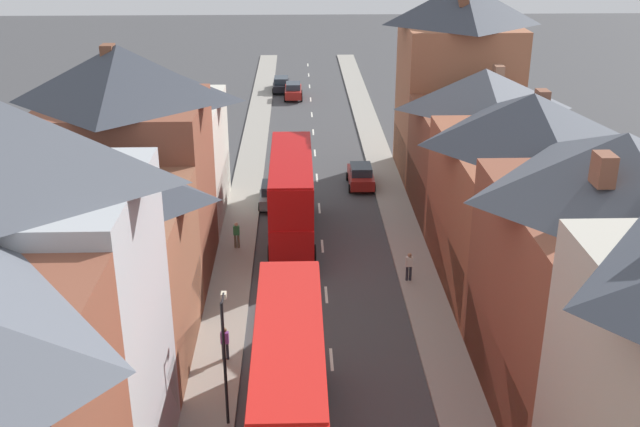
{
  "coord_description": "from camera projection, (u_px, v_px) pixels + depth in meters",
  "views": [
    {
      "loc": [
        -1.4,
        -10.42,
        18.95
      ],
      "look_at": [
        -0.13,
        30.34,
        1.97
      ],
      "focal_mm": 42.0,
      "sensor_mm": 36.0,
      "label": 1
    }
  ],
  "objects": [
    {
      "name": "car_parked_left_a",
      "position": [
        273.0,
        194.0,
        50.42
      ],
      "size": [
        1.9,
        3.98,
        1.59
      ],
      "color": "gray",
      "rests_on": "ground"
    },
    {
      "name": "double_decker_bus_lead",
      "position": [
        289.0,
        387.0,
        26.96
      ],
      "size": [
        2.74,
        10.8,
        5.3
      ],
      "color": "red",
      "rests_on": "ground"
    },
    {
      "name": "terrace_row_left",
      "position": [
        51.0,
        304.0,
        26.45
      ],
      "size": [
        8.0,
        52.71,
        14.04
      ],
      "color": "#B2704C",
      "rests_on": "ground"
    },
    {
      "name": "pedestrian_far_right",
      "position": [
        237.0,
        234.0,
        43.75
      ],
      "size": [
        0.36,
        0.22,
        1.61
      ],
      "color": "brown",
      "rests_on": "pavement_left"
    },
    {
      "name": "street_lamp",
      "position": [
        225.0,
        353.0,
        28.18
      ],
      "size": [
        0.2,
        1.12,
        5.5
      ],
      "color": "black",
      "rests_on": "ground"
    },
    {
      "name": "pedestrian_mid_right",
      "position": [
        225.0,
        342.0,
        32.99
      ],
      "size": [
        0.36,
        0.22,
        1.61
      ],
      "color": "#23232D",
      "rests_on": "pavement_left"
    },
    {
      "name": "pavement_left",
      "position": [
        245.0,
        197.0,
        51.83
      ],
      "size": [
        2.2,
        104.0,
        0.14
      ],
      "primitive_type": "cube",
      "color": "gray",
      "rests_on": "ground"
    },
    {
      "name": "car_mid_black",
      "position": [
        293.0,
        91.0,
        77.81
      ],
      "size": [
        1.9,
        4.18,
        1.71
      ],
      "color": "maroon",
      "rests_on": "ground"
    },
    {
      "name": "car_near_blue",
      "position": [
        361.0,
        176.0,
        53.67
      ],
      "size": [
        1.9,
        4.0,
        1.66
      ],
      "color": "maroon",
      "rests_on": "ground"
    },
    {
      "name": "double_decker_bus_mid_street",
      "position": [
        291.0,
        196.0,
        44.41
      ],
      "size": [
        2.74,
        10.8,
        5.3
      ],
      "color": "#B70F0F",
      "rests_on": "ground"
    },
    {
      "name": "pavement_right",
      "position": [
        391.0,
        196.0,
        52.12
      ],
      "size": [
        2.2,
        104.0,
        0.14
      ],
      "primitive_type": "cube",
      "color": "gray",
      "rests_on": "ground"
    },
    {
      "name": "centre_line_dashes",
      "position": [
        319.0,
        208.0,
        50.15
      ],
      "size": [
        0.14,
        97.8,
        0.01
      ],
      "color": "silver",
      "rests_on": "ground"
    },
    {
      "name": "car_parked_right_a",
      "position": [
        281.0,
        84.0,
        80.94
      ],
      "size": [
        1.9,
        4.37,
        1.57
      ],
      "color": "black",
      "rests_on": "ground"
    },
    {
      "name": "pedestrian_far_left",
      "position": [
        409.0,
        265.0,
        39.96
      ],
      "size": [
        0.36,
        0.22,
        1.61
      ],
      "color": "#23232D",
      "rests_on": "pavement_right"
    },
    {
      "name": "terrace_row_right",
      "position": [
        592.0,
        253.0,
        29.54
      ],
      "size": [
        8.0,
        58.43,
        14.48
      ],
      "color": "brown",
      "rests_on": "ground"
    }
  ]
}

